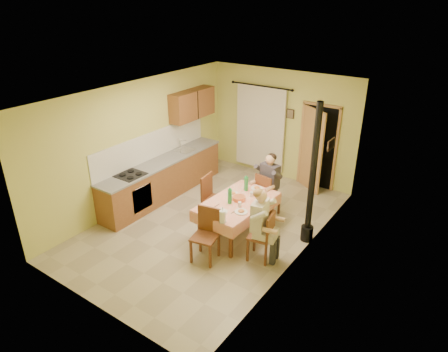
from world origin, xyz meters
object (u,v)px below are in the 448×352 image
Objects in this scene: man_right at (261,217)px; chair_right at (261,245)px; dining_table at (237,218)px; chair_near at (205,245)px; stove_flue at (311,194)px; chair_left at (215,207)px; chair_far at (267,202)px; man_far at (269,178)px.

chair_right is at bearing -90.00° from man_right.
chair_near is (-0.02, -1.03, -0.09)m from dining_table.
chair_right is 1.36m from stove_flue.
chair_right is 0.59m from man_right.
chair_far is at bearing 129.22° from chair_left.
chair_right is 1.76m from man_far.
chair_far reaches higher than dining_table.
stove_flue is (1.15, -0.43, 0.73)m from chair_far.
man_far is 0.50× the size of stove_flue.
chair_near is at bearing 115.27° from chair_right.
dining_table is at bearing 50.56° from man_right.
man_far is at bearing -105.03° from chair_near.
man_right is 0.50× the size of stove_flue.
stove_flue reaches higher than chair_left.
man_far reaches higher than chair_right.
man_right is 1.16m from stove_flue.
man_right is at bearing -55.79° from man_far.
chair_far is (0.10, 1.05, -0.09)m from dining_table.
chair_near is at bearing -88.38° from dining_table.
chair_far is at bearing 87.05° from dining_table.
chair_left is at bearing -168.02° from stove_flue.
dining_table is 1.03m from chair_near.
chair_left is at bearing -72.48° from chair_near.
stove_flue is (0.44, 1.06, 0.73)m from chair_right.
chair_far reaches higher than chair_right.
chair_near reaches higher than chair_right.
man_far is 1.00× the size of man_right.
dining_table is 1.26× the size of man_right.
chair_right is 0.95× the size of chair_left.
stove_flue is at bearing -11.04° from chair_far.
stove_flue is at bearing -139.28° from chair_near.
dining_table is 1.03m from man_right.
dining_table is 1.26× the size of man_far.
man_right reaches higher than chair_left.
man_far reaches higher than chair_far.
man_right is at bearing -113.41° from stove_flue.
chair_near is 1.04× the size of chair_right.
stove_flue is (0.46, 1.06, 0.15)m from man_right.
chair_left is 0.73× the size of man_right.
dining_table is 1.72× the size of chair_left.
stove_flue reaches higher than chair_right.
dining_table is 0.74m from chair_left.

